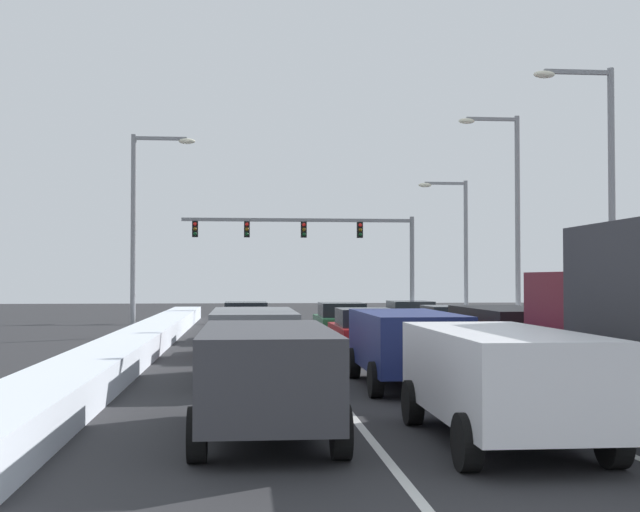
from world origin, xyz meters
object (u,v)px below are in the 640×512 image
at_px(sedan_green_center_lane_fourth, 341,322).
at_px(sedan_silver_right_lane_third, 450,328).
at_px(sedan_red_center_lane_third, 365,333).
at_px(traffic_light_gantry, 325,238).
at_px(suv_black_right_lane_second, 508,333).
at_px(suv_white_center_lane_nearest, 500,375).
at_px(suv_navy_center_lane_second, 406,341).
at_px(street_lamp_right_mid, 510,206).
at_px(street_lamp_right_near, 602,185).
at_px(sedan_maroon_left_lane_third, 246,331).
at_px(suv_gray_left_lane_second, 253,338).
at_px(street_lamp_right_far, 459,238).
at_px(sedan_black_left_lane_fourth, 246,321).
at_px(street_lamp_left_mid, 142,216).
at_px(sedan_tan_right_lane_fourth, 410,319).

bearing_deg(sedan_green_center_lane_fourth, sedan_silver_right_lane_third, -51.40).
relative_size(sedan_red_center_lane_third, traffic_light_gantry, 0.32).
xyz_separation_m(suv_black_right_lane_second, suv_white_center_lane_nearest, (-3.09, -9.15, 0.00)).
height_order(suv_navy_center_lane_second, street_lamp_right_mid, street_lamp_right_mid).
height_order(sedan_silver_right_lane_third, suv_navy_center_lane_second, suv_navy_center_lane_second).
xyz_separation_m(sedan_red_center_lane_third, street_lamp_right_near, (7.67, 0.08, 4.66)).
bearing_deg(suv_navy_center_lane_second, traffic_light_gantry, 87.66).
distance_m(suv_white_center_lane_nearest, sedan_maroon_left_lane_third, 14.96).
bearing_deg(suv_gray_left_lane_second, suv_black_right_lane_second, 9.56).
xyz_separation_m(sedan_green_center_lane_fourth, traffic_light_gantry, (1.17, 18.03, 4.12)).
height_order(sedan_green_center_lane_fourth, suv_gray_left_lane_second, suv_gray_left_lane_second).
bearing_deg(street_lamp_right_near, suv_navy_center_lane_second, -137.63).
bearing_deg(street_lamp_right_mid, sedan_silver_right_lane_third, -123.04).
distance_m(sedan_silver_right_lane_third, street_lamp_right_mid, 9.19).
relative_size(street_lamp_right_near, street_lamp_right_far, 1.20).
bearing_deg(sedan_red_center_lane_third, sedan_silver_right_lane_third, 35.57).
distance_m(suv_black_right_lane_second, sedan_maroon_left_lane_third, 8.62).
distance_m(suv_navy_center_lane_second, suv_gray_left_lane_second, 3.70).
relative_size(suv_gray_left_lane_second, street_lamp_right_near, 0.53).
distance_m(sedan_silver_right_lane_third, sedan_green_center_lane_fourth, 5.18).
height_order(sedan_maroon_left_lane_third, sedan_black_left_lane_fourth, same).
xyz_separation_m(suv_black_right_lane_second, suv_gray_left_lane_second, (-6.60, -1.11, 0.00)).
height_order(traffic_light_gantry, street_lamp_right_near, street_lamp_right_near).
relative_size(sedan_green_center_lane_fourth, street_lamp_left_mid, 0.53).
bearing_deg(street_lamp_right_near, street_lamp_right_far, 90.08).
relative_size(suv_white_center_lane_nearest, suv_gray_left_lane_second, 1.00).
distance_m(street_lamp_right_mid, street_lamp_right_far, 8.90).
relative_size(sedan_maroon_left_lane_third, street_lamp_right_far, 0.59).
relative_size(suv_black_right_lane_second, sedan_red_center_lane_third, 1.09).
height_order(street_lamp_right_mid, street_lamp_left_mid, street_lamp_right_mid).
height_order(suv_white_center_lane_nearest, traffic_light_gantry, traffic_light_gantry).
height_order(sedan_red_center_lane_third, suv_gray_left_lane_second, suv_gray_left_lane_second).
height_order(suv_white_center_lane_nearest, street_lamp_right_far, street_lamp_right_far).
height_order(sedan_green_center_lane_fourth, traffic_light_gantry, traffic_light_gantry).
bearing_deg(sedan_tan_right_lane_fourth, traffic_light_gantry, 96.93).
xyz_separation_m(street_lamp_right_near, street_lamp_right_mid, (-0.12, 8.85, 0.09)).
relative_size(suv_black_right_lane_second, sedan_silver_right_lane_third, 1.09).
height_order(sedan_tan_right_lane_fourth, traffic_light_gantry, traffic_light_gantry).
distance_m(sedan_tan_right_lane_fourth, sedan_green_center_lane_fourth, 3.77).
distance_m(suv_black_right_lane_second, sedan_green_center_lane_fourth, 11.25).
distance_m(suv_navy_center_lane_second, street_lamp_left_mid, 19.02).
bearing_deg(sedan_red_center_lane_third, sedan_black_left_lane_fourth, 115.43).
bearing_deg(street_lamp_left_mid, street_lamp_right_far, 27.00).
distance_m(street_lamp_right_near, street_lamp_right_far, 17.73).
bearing_deg(sedan_maroon_left_lane_third, traffic_light_gantry, 78.36).
relative_size(sedan_black_left_lane_fourth, traffic_light_gantry, 0.32).
bearing_deg(suv_black_right_lane_second, sedan_black_left_lane_fourth, 119.19).
bearing_deg(street_lamp_left_mid, street_lamp_right_mid, -3.34).
height_order(street_lamp_right_near, street_lamp_left_mid, street_lamp_right_near).
bearing_deg(suv_white_center_lane_nearest, suv_navy_center_lane_second, 90.99).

